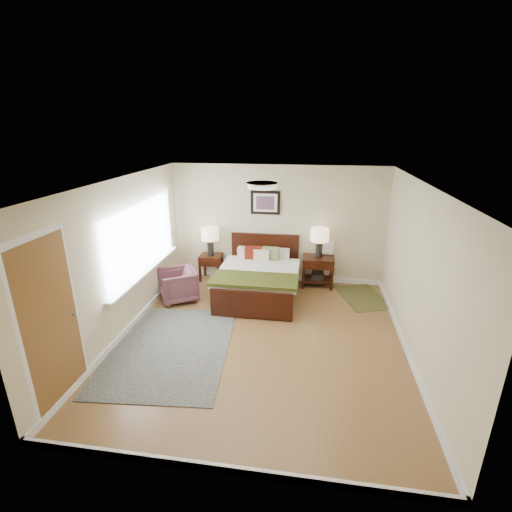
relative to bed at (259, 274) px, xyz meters
name	(u,v)px	position (x,y,z in m)	size (l,w,h in m)	color
floor	(261,338)	(0.26, -1.56, -0.48)	(5.00, 5.00, 0.00)	olive
back_wall	(278,225)	(0.26, 0.94, 0.77)	(4.50, 0.04, 2.50)	beige
front_wall	(222,368)	(0.26, -4.06, 0.77)	(4.50, 0.04, 2.50)	beige
left_wall	(121,259)	(-1.99, -1.56, 0.77)	(0.04, 5.00, 2.50)	beige
right_wall	(419,275)	(2.51, -1.56, 0.77)	(0.04, 5.00, 2.50)	beige
ceiling	(262,183)	(0.26, -1.56, 2.02)	(4.50, 5.00, 0.02)	white
window	(143,239)	(-1.93, -0.86, 0.90)	(0.11, 2.72, 1.32)	silver
door	(51,324)	(-1.97, -3.31, 0.60)	(0.06, 1.00, 2.18)	silver
ceil_fixture	(262,185)	(0.26, -1.56, 1.99)	(0.44, 0.44, 0.08)	white
bed	(259,274)	(0.00, 0.00, 0.00)	(1.59, 1.90, 1.03)	black
wall_art	(265,203)	(0.00, 0.91, 1.24)	(0.62, 0.05, 0.50)	black
nightstand_left	(211,261)	(-1.17, 0.69, -0.03)	(0.47, 0.43, 0.56)	black
nightstand_right	(318,268)	(1.16, 0.69, -0.08)	(0.65, 0.49, 0.64)	black
lamp_left	(210,236)	(-1.17, 0.71, 0.53)	(0.38, 0.38, 0.61)	black
lamp_right	(320,237)	(1.16, 0.71, 0.61)	(0.38, 0.38, 0.61)	black
armchair	(178,285)	(-1.54, -0.41, -0.16)	(0.67, 0.69, 0.62)	brown
rug_persian	(171,348)	(-1.09, -2.04, -0.47)	(1.77, 2.50, 0.01)	#0E2347
rug_navy	(363,297)	(2.06, 0.24, -0.47)	(0.79, 1.18, 0.01)	black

